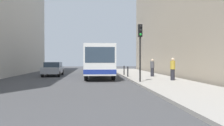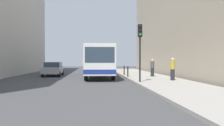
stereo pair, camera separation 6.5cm
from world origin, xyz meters
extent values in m
plane|color=#424244|center=(0.00, 0.00, 0.00)|extent=(80.00, 80.00, 0.00)
cube|color=#9E9991|center=(5.40, 0.00, 0.07)|extent=(4.40, 40.00, 0.15)
cube|color=#B2A38C|center=(11.50, 4.00, 8.09)|extent=(7.00, 32.00, 16.19)
cube|color=white|center=(0.86, 3.94, 1.75)|extent=(2.78, 11.06, 2.50)
cube|color=navy|center=(0.86, 3.94, 0.80)|extent=(2.80, 11.08, 0.36)
cube|color=#2D3D4C|center=(0.72, -1.54, 2.10)|extent=(2.26, 0.12, 1.20)
cube|color=#2D3D4C|center=(0.87, 4.44, 2.10)|extent=(2.76, 9.46, 1.00)
cylinder|color=black|center=(1.89, 0.01, 0.50)|extent=(0.31, 1.01, 1.00)
cylinder|color=black|center=(-0.37, 0.07, 0.50)|extent=(0.31, 1.01, 1.00)
cylinder|color=black|center=(2.08, 7.81, 0.50)|extent=(0.31, 1.01, 1.00)
cylinder|color=black|center=(-0.18, 7.87, 0.50)|extent=(0.31, 1.01, 1.00)
cube|color=#A5A8AD|center=(-4.06, 5.76, 0.64)|extent=(1.88, 4.43, 0.64)
cube|color=#2D3D4C|center=(-4.06, 5.91, 1.22)|extent=(1.65, 2.49, 0.52)
cylinder|color=black|center=(-3.21, 4.27, 0.32)|extent=(0.23, 0.64, 0.64)
cylinder|color=black|center=(-4.85, 4.24, 0.32)|extent=(0.23, 0.64, 0.64)
cylinder|color=black|center=(-3.26, 7.27, 0.32)|extent=(0.23, 0.64, 0.64)
cylinder|color=black|center=(-4.90, 7.24, 0.32)|extent=(0.23, 0.64, 0.64)
cube|color=navy|center=(1.29, 14.94, 0.64)|extent=(1.88, 4.43, 0.64)
cube|color=#2D3D4C|center=(1.29, 15.09, 1.22)|extent=(1.64, 2.49, 0.52)
cylinder|color=black|center=(2.08, 13.43, 0.32)|extent=(0.23, 0.64, 0.64)
cylinder|color=black|center=(0.44, 13.46, 0.32)|extent=(0.23, 0.64, 0.64)
cylinder|color=black|center=(2.13, 16.43, 0.32)|extent=(0.23, 0.64, 0.64)
cylinder|color=black|center=(0.49, 16.46, 0.32)|extent=(0.23, 0.64, 0.64)
cylinder|color=black|center=(3.55, -2.73, 1.75)|extent=(0.12, 0.12, 3.20)
cube|color=black|center=(3.55, -2.73, 3.80)|extent=(0.28, 0.24, 0.90)
sphere|color=black|center=(3.55, -2.86, 4.08)|extent=(0.16, 0.16, 0.16)
sphere|color=black|center=(3.55, -2.86, 3.80)|extent=(0.16, 0.16, 0.16)
sphere|color=green|center=(3.55, -2.86, 3.52)|extent=(0.16, 0.16, 0.16)
cylinder|color=black|center=(3.45, 1.96, 0.62)|extent=(0.11, 0.11, 0.95)
cylinder|color=black|center=(3.45, 4.33, 0.62)|extent=(0.11, 0.11, 0.95)
cylinder|color=#26262D|center=(6.31, -1.80, 0.57)|extent=(0.32, 0.32, 0.85)
cylinder|color=gold|center=(6.31, -1.80, 1.32)|extent=(0.38, 0.38, 0.65)
sphere|color=beige|center=(6.31, -1.80, 1.77)|extent=(0.23, 0.23, 0.23)
cylinder|color=#26262D|center=(5.81, 2.07, 0.55)|extent=(0.32, 0.32, 0.81)
cylinder|color=#4C4C51|center=(5.81, 2.07, 1.27)|extent=(0.38, 0.38, 0.62)
sphere|color=beige|center=(5.81, 2.07, 1.69)|extent=(0.22, 0.22, 0.22)
camera|label=1|loc=(0.11, -17.86, 1.71)|focal=34.51mm
camera|label=2|loc=(0.18, -17.87, 1.71)|focal=34.51mm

